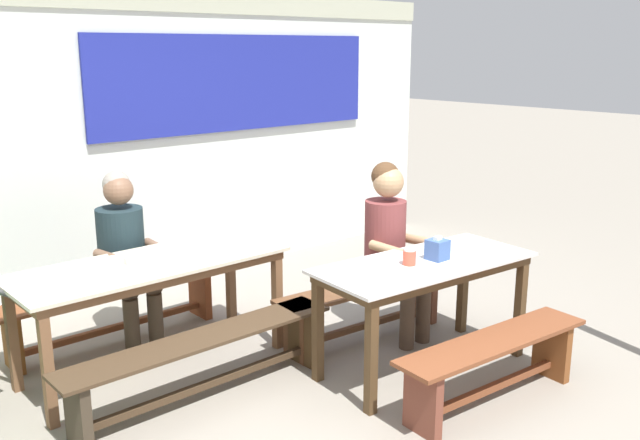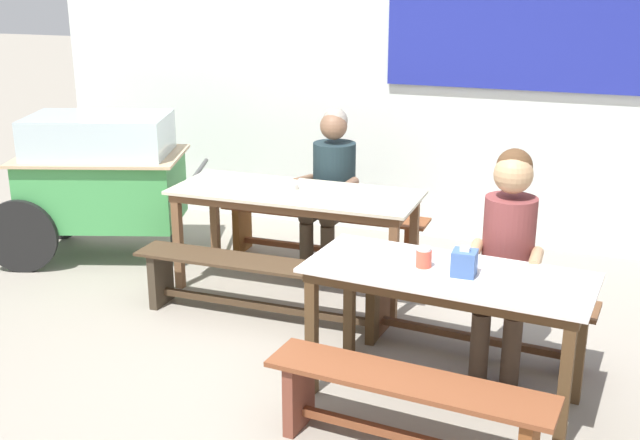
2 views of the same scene
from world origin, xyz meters
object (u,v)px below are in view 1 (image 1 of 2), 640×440
(dining_table_near, at_px, (425,273))
(person_right_near_table, at_px, (391,239))
(person_center_facing, at_px, (124,247))
(bench_far_back, at_px, (114,305))
(condiment_jar, at_px, (409,257))
(dining_table_far, at_px, (151,272))
(tissue_box, at_px, (437,249))
(bench_far_front, at_px, (203,359))
(soup_bowl, at_px, (137,259))
(bench_near_front, at_px, (493,360))
(bench_near_back, at_px, (365,302))

(dining_table_near, bearing_deg, person_right_near_table, 65.44)
(dining_table_near, bearing_deg, person_center_facing, 126.10)
(bench_far_back, distance_m, condiment_jar, 2.24)
(dining_table_far, bearing_deg, tissue_box, -40.27)
(bench_far_front, bearing_deg, soup_bowl, 96.84)
(bench_far_front, bearing_deg, bench_far_back, 90.03)
(dining_table_near, relative_size, bench_far_back, 0.92)
(person_right_near_table, distance_m, tissue_box, 0.59)
(condiment_jar, bearing_deg, dining_table_near, -7.27)
(bench_far_front, relative_size, bench_near_front, 1.27)
(bench_far_back, relative_size, bench_far_front, 0.93)
(tissue_box, xyz_separation_m, condiment_jar, (-0.23, 0.05, -0.01))
(dining_table_near, xyz_separation_m, tissue_box, (0.09, -0.03, 0.15))
(bench_far_back, relative_size, condiment_jar, 15.27)
(person_center_facing, height_order, person_right_near_table, person_right_near_table)
(dining_table_far, bearing_deg, person_center_facing, 81.27)
(bench_far_front, distance_m, bench_near_front, 1.78)
(bench_far_front, distance_m, soup_bowl, 0.82)
(bench_far_back, bearing_deg, dining_table_near, -53.02)
(person_right_near_table, bearing_deg, person_center_facing, 141.27)
(dining_table_near, xyz_separation_m, bench_near_back, (0.06, 0.61, -0.39))
(person_right_near_table, bearing_deg, bench_far_front, 177.93)
(dining_table_far, bearing_deg, condiment_jar, -44.02)
(condiment_jar, bearing_deg, bench_near_back, 71.74)
(dining_table_near, distance_m, soup_bowl, 1.90)
(dining_table_far, relative_size, bench_near_back, 1.21)
(bench_near_back, xyz_separation_m, bench_near_front, (-0.11, -1.22, -0.00))
(tissue_box, distance_m, condiment_jar, 0.23)
(dining_table_far, bearing_deg, bench_far_back, 90.03)
(bench_near_front, relative_size, condiment_jar, 12.89)
(dining_table_far, distance_m, bench_far_front, 0.73)
(bench_near_front, bearing_deg, soup_bowl, 126.93)
(soup_bowl, bearing_deg, bench_near_back, -22.71)
(tissue_box, relative_size, condiment_jar, 1.43)
(bench_far_front, xyz_separation_m, tissue_box, (1.45, -0.62, 0.55))
(person_right_near_table, height_order, soup_bowl, person_right_near_table)
(dining_table_near, relative_size, bench_near_front, 1.09)
(tissue_box, bearing_deg, soup_bowl, 140.45)
(bench_far_front, bearing_deg, bench_near_front, -42.52)
(bench_far_front, xyz_separation_m, soup_bowl, (-0.08, 0.64, 0.50))
(person_right_near_table, distance_m, condiment_jar, 0.65)
(dining_table_near, height_order, bench_far_back, dining_table_near)
(dining_table_near, distance_m, person_right_near_table, 0.59)
(dining_table_far, height_order, bench_far_back, dining_table_far)
(dining_table_far, distance_m, soup_bowl, 0.13)
(bench_far_back, xyz_separation_m, bench_far_front, (0.00, -1.22, 0.00))
(tissue_box, distance_m, soup_bowl, 1.98)
(person_center_facing, bearing_deg, condiment_jar, -56.71)
(bench_far_back, xyz_separation_m, soup_bowl, (-0.08, -0.58, 0.51))
(person_center_facing, bearing_deg, person_right_near_table, -38.73)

